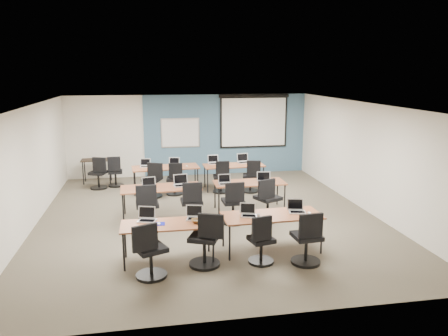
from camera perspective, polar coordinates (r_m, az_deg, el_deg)
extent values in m
cube|color=#6B6354|center=(10.67, -2.05, -6.38)|extent=(8.00, 9.00, 0.02)
cube|color=white|center=(10.12, -2.17, 8.24)|extent=(8.00, 9.00, 0.02)
cube|color=beige|center=(14.71, -4.57, 4.27)|extent=(8.00, 0.04, 2.70)
cube|color=beige|center=(6.05, 3.95, -7.91)|extent=(8.00, 0.04, 2.70)
cube|color=beige|center=(10.54, -24.18, -0.11)|extent=(0.04, 9.00, 2.70)
cube|color=beige|center=(11.55, 17.95, 1.41)|extent=(0.04, 9.00, 2.70)
cube|color=#3D5977|center=(14.85, 0.26, 4.39)|extent=(5.50, 0.04, 2.70)
cube|color=silver|center=(14.60, -5.73, 4.59)|extent=(1.28, 0.02, 0.98)
cube|color=white|center=(14.59, -5.72, 4.58)|extent=(1.20, 0.02, 0.90)
cube|color=black|center=(14.94, 3.91, 6.15)|extent=(2.32, 0.03, 1.82)
cube|color=white|center=(14.93, 3.92, 5.99)|extent=(2.20, 0.02, 1.62)
cylinder|color=black|center=(14.86, 3.97, 9.37)|extent=(2.40, 0.10, 0.10)
cube|color=#966B42|center=(8.12, -7.34, -7.32)|extent=(1.71, 0.71, 0.03)
cylinder|color=black|center=(7.99, -12.96, -10.71)|extent=(0.04, 0.04, 0.70)
cylinder|color=black|center=(8.05, -1.40, -10.19)|extent=(0.04, 0.04, 0.70)
cylinder|color=black|center=(8.53, -12.78, -9.15)|extent=(0.04, 0.04, 0.70)
cylinder|color=black|center=(8.59, -2.01, -8.68)|extent=(0.04, 0.04, 0.70)
cube|color=olive|center=(8.58, 6.27, -6.18)|extent=(1.92, 0.80, 0.03)
cylinder|color=black|center=(8.20, 0.74, -9.74)|extent=(0.04, 0.04, 0.70)
cylinder|color=black|center=(8.70, 12.63, -8.72)|extent=(0.04, 0.04, 0.70)
cylinder|color=black|center=(8.82, -0.10, -8.09)|extent=(0.04, 0.04, 0.70)
cylinder|color=black|center=(9.29, 11.01, -7.25)|extent=(0.04, 0.04, 0.70)
cube|color=brown|center=(10.61, -8.23, -2.57)|extent=(1.91, 0.79, 0.03)
cylinder|color=black|center=(10.40, -13.04, -5.18)|extent=(0.04, 0.04, 0.70)
cylinder|color=black|center=(10.45, -3.18, -4.78)|extent=(0.04, 0.04, 0.70)
cylinder|color=black|center=(11.05, -12.88, -4.13)|extent=(0.04, 0.04, 0.70)
cylinder|color=black|center=(11.09, -3.61, -3.75)|extent=(0.04, 0.04, 0.70)
cube|color=#A46D3A|center=(11.00, 3.35, -1.91)|extent=(1.79, 0.74, 0.03)
cylinder|color=black|center=(10.65, -0.67, -4.43)|extent=(0.04, 0.04, 0.70)
cylinder|color=black|center=(11.03, 7.93, -3.94)|extent=(0.04, 0.04, 0.70)
cylinder|color=black|center=(11.24, -1.19, -3.51)|extent=(0.04, 0.04, 0.70)
cylinder|color=black|center=(11.60, 6.98, -3.09)|extent=(0.04, 0.04, 0.70)
cube|color=olive|center=(12.82, -7.65, 0.08)|extent=(1.92, 0.80, 0.03)
cylinder|color=black|center=(12.57, -11.63, -2.03)|extent=(0.04, 0.04, 0.70)
cylinder|color=black|center=(12.65, -3.45, -1.70)|extent=(0.04, 0.04, 0.70)
cylinder|color=black|center=(13.23, -11.56, -1.29)|extent=(0.04, 0.04, 0.70)
cylinder|color=black|center=(13.30, -3.80, -0.99)|extent=(0.04, 0.04, 0.70)
cube|color=brown|center=(12.99, 1.29, 0.35)|extent=(1.79, 0.74, 0.03)
cylinder|color=black|center=(12.64, -2.15, -1.70)|extent=(0.04, 0.04, 0.70)
cylinder|color=black|center=(12.96, 5.17, -1.37)|extent=(0.04, 0.04, 0.70)
cylinder|color=black|center=(13.24, -2.53, -1.04)|extent=(0.04, 0.04, 0.70)
cylinder|color=black|center=(13.55, 4.48, -0.75)|extent=(0.04, 0.04, 0.70)
cube|color=silver|center=(8.29, -10.02, -6.80)|extent=(0.33, 0.24, 0.02)
cube|color=black|center=(8.27, -10.02, -6.77)|extent=(0.28, 0.14, 0.00)
cube|color=silver|center=(8.37, -10.06, -5.70)|extent=(0.33, 0.06, 0.23)
cube|color=black|center=(8.37, -10.06, -5.72)|extent=(0.29, 0.04, 0.19)
ellipsoid|color=white|center=(8.10, -8.50, -7.20)|extent=(0.07, 0.10, 0.04)
cylinder|color=black|center=(7.83, -9.43, -13.64)|extent=(0.54, 0.54, 0.05)
cylinder|color=black|center=(7.74, -9.49, -12.23)|extent=(0.06, 0.06, 0.48)
cube|color=black|center=(7.63, -9.57, -10.33)|extent=(0.48, 0.48, 0.08)
cube|color=black|center=(7.34, -10.29, -8.94)|extent=(0.43, 0.06, 0.44)
cube|color=silver|center=(8.28, -3.78, -6.66)|extent=(0.32, 0.23, 0.02)
cube|color=black|center=(8.25, -3.77, -6.63)|extent=(0.27, 0.14, 0.00)
cube|color=silver|center=(8.36, -3.89, -5.58)|extent=(0.32, 0.06, 0.22)
cube|color=black|center=(8.35, -3.89, -5.60)|extent=(0.28, 0.04, 0.18)
ellipsoid|color=white|center=(8.27, -2.58, -6.67)|extent=(0.06, 0.09, 0.03)
cylinder|color=black|center=(8.16, -2.55, -12.38)|extent=(0.57, 0.57, 0.05)
cylinder|color=black|center=(8.06, -2.57, -10.92)|extent=(0.06, 0.06, 0.50)
cube|color=black|center=(7.95, -2.59, -9.00)|extent=(0.50, 0.50, 0.08)
cube|color=black|center=(7.67, -1.73, -7.59)|extent=(0.46, 0.06, 0.44)
cube|color=#BDBDBD|center=(8.44, 3.30, -6.27)|extent=(0.30, 0.22, 0.02)
cube|color=black|center=(8.42, 3.33, -6.24)|extent=(0.26, 0.13, 0.00)
cube|color=#BDBDBD|center=(8.51, 3.12, -5.27)|extent=(0.30, 0.06, 0.21)
cube|color=black|center=(8.51, 3.13, -5.28)|extent=(0.27, 0.04, 0.17)
ellipsoid|color=white|center=(8.37, 4.84, -6.43)|extent=(0.07, 0.11, 0.04)
cylinder|color=black|center=(8.28, 4.83, -12.03)|extent=(0.47, 0.47, 0.05)
cylinder|color=black|center=(8.20, 4.85, -10.87)|extent=(0.06, 0.06, 0.41)
cube|color=black|center=(8.11, 4.88, -9.27)|extent=(0.41, 0.41, 0.08)
cube|color=black|center=(7.83, 4.96, -7.88)|extent=(0.38, 0.06, 0.44)
cube|color=beige|center=(8.77, 9.54, -5.70)|extent=(0.33, 0.24, 0.02)
cube|color=black|center=(8.74, 9.58, -5.67)|extent=(0.28, 0.14, 0.00)
cube|color=beige|center=(8.84, 9.29, -4.68)|extent=(0.33, 0.06, 0.22)
cube|color=black|center=(8.84, 9.30, -4.70)|extent=(0.29, 0.04, 0.18)
ellipsoid|color=white|center=(8.76, 11.08, -5.76)|extent=(0.09, 0.12, 0.04)
cylinder|color=black|center=(8.37, 10.60, -11.91)|extent=(0.55, 0.55, 0.05)
cylinder|color=black|center=(8.28, 10.66, -10.55)|extent=(0.06, 0.06, 0.48)
cube|color=black|center=(8.18, 10.74, -8.73)|extent=(0.48, 0.48, 0.08)
cube|color=black|center=(7.88, 11.28, -7.40)|extent=(0.44, 0.06, 0.44)
cube|color=#ACACAD|center=(10.53, -9.78, -2.60)|extent=(0.33, 0.24, 0.02)
cube|color=black|center=(10.50, -9.78, -2.57)|extent=(0.28, 0.14, 0.00)
cube|color=#ACACAD|center=(10.62, -9.81, -1.77)|extent=(0.33, 0.06, 0.23)
cube|color=black|center=(10.61, -9.81, -1.78)|extent=(0.29, 0.04, 0.19)
ellipsoid|color=white|center=(10.43, -8.98, -2.71)|extent=(0.09, 0.11, 0.03)
cylinder|color=black|center=(10.15, -9.88, -7.43)|extent=(0.56, 0.56, 0.05)
cylinder|color=black|center=(10.07, -9.93, -6.24)|extent=(0.06, 0.06, 0.50)
cube|color=black|center=(9.99, -9.99, -4.67)|extent=(0.50, 0.50, 0.08)
cube|color=black|center=(9.69, -10.12, -3.49)|extent=(0.45, 0.06, 0.44)
cube|color=#B1B1B9|center=(10.64, -5.62, -2.31)|extent=(0.35, 0.26, 0.02)
cube|color=black|center=(10.62, -5.61, -2.27)|extent=(0.30, 0.15, 0.00)
cube|color=#B1B1B9|center=(10.74, -5.69, -1.43)|extent=(0.35, 0.06, 0.24)
cube|color=black|center=(10.74, -5.69, -1.44)|extent=(0.31, 0.05, 0.20)
ellipsoid|color=white|center=(10.46, -4.18, -2.53)|extent=(0.08, 0.11, 0.03)
cylinder|color=black|center=(10.27, -4.21, -7.01)|extent=(0.54, 0.54, 0.05)
cylinder|color=black|center=(10.20, -4.23, -5.87)|extent=(0.06, 0.06, 0.48)
cube|color=black|center=(10.12, -4.26, -4.37)|extent=(0.48, 0.48, 0.08)
cube|color=black|center=(9.83, -4.16, -3.18)|extent=(0.44, 0.06, 0.44)
cube|color=silver|center=(10.73, 0.17, -2.12)|extent=(0.31, 0.22, 0.02)
cube|color=black|center=(10.71, 0.19, -2.08)|extent=(0.26, 0.13, 0.00)
cube|color=silver|center=(10.82, 0.05, -1.35)|extent=(0.31, 0.06, 0.21)
cube|color=black|center=(10.81, 0.06, -1.36)|extent=(0.27, 0.04, 0.17)
ellipsoid|color=white|center=(10.75, 1.95, -2.10)|extent=(0.06, 0.10, 0.03)
cylinder|color=black|center=(10.26, 1.18, -7.01)|extent=(0.54, 0.54, 0.05)
cylinder|color=black|center=(10.19, 1.19, -5.87)|extent=(0.06, 0.06, 0.48)
cube|color=black|center=(10.10, 1.20, -4.36)|extent=(0.48, 0.48, 0.08)
cube|color=black|center=(9.82, 1.42, -3.17)|extent=(0.44, 0.06, 0.44)
cube|color=silver|center=(10.94, 5.38, -1.89)|extent=(0.34, 0.25, 0.02)
cube|color=black|center=(10.92, 5.41, -1.85)|extent=(0.29, 0.14, 0.00)
cube|color=silver|center=(11.04, 5.21, -1.07)|extent=(0.34, 0.06, 0.23)
cube|color=black|center=(11.03, 5.23, -1.08)|extent=(0.30, 0.04, 0.19)
ellipsoid|color=white|center=(10.90, 6.40, -1.96)|extent=(0.07, 0.10, 0.04)
cylinder|color=black|center=(10.48, 5.68, -6.65)|extent=(0.58, 0.58, 0.05)
cylinder|color=black|center=(10.40, 5.71, -5.46)|extent=(0.06, 0.06, 0.51)
cube|color=black|center=(10.31, 5.74, -3.90)|extent=(0.51, 0.51, 0.08)
cube|color=black|center=(10.02, 5.59, -2.73)|extent=(0.47, 0.06, 0.44)
cube|color=#ABABB2|center=(12.88, -10.21, 0.17)|extent=(0.30, 0.22, 0.02)
cube|color=black|center=(12.86, -10.22, 0.20)|extent=(0.26, 0.13, 0.00)
cube|color=#ABABB2|center=(12.97, -10.24, 0.78)|extent=(0.30, 0.06, 0.21)
cube|color=black|center=(12.97, -10.23, 0.78)|extent=(0.27, 0.04, 0.17)
ellipsoid|color=white|center=(12.85, -8.87, 0.20)|extent=(0.07, 0.10, 0.03)
cylinder|color=black|center=(12.45, -9.29, -3.63)|extent=(0.54, 0.54, 0.05)
cylinder|color=black|center=(12.40, -9.33, -2.68)|extent=(0.06, 0.06, 0.48)
cube|color=black|center=(12.33, -9.37, -1.44)|extent=(0.48, 0.48, 0.08)
cube|color=black|center=(12.07, -9.00, -0.36)|extent=(0.43, 0.06, 0.44)
cube|color=#A2A2AA|center=(12.90, -6.46, 0.31)|extent=(0.31, 0.23, 0.02)
cube|color=black|center=(12.88, -6.45, 0.34)|extent=(0.26, 0.13, 0.00)
cube|color=#A2A2AA|center=(12.99, -6.51, 0.94)|extent=(0.31, 0.06, 0.22)
cube|color=black|center=(12.99, -6.50, 0.93)|extent=(0.27, 0.04, 0.18)
ellipsoid|color=white|center=(12.80, -4.88, 0.25)|extent=(0.07, 0.10, 0.03)
cylinder|color=black|center=(12.61, -6.46, -3.33)|extent=(0.47, 0.47, 0.05)
cylinder|color=black|center=(12.56, -6.48, -2.53)|extent=(0.06, 0.06, 0.42)
cube|color=black|center=(12.50, -6.50, -1.43)|extent=(0.42, 0.42, 0.08)
cube|color=black|center=(12.25, -6.34, -0.37)|extent=(0.38, 0.06, 0.44)
cube|color=#A09FAC|center=(13.13, -1.36, 0.60)|extent=(0.33, 0.24, 0.02)
cube|color=black|center=(13.11, -1.34, 0.64)|extent=(0.28, 0.14, 0.00)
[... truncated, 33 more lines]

